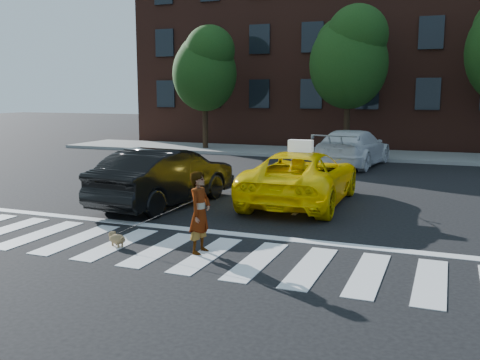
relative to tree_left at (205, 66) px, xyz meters
The scene contains 13 objects.
ground 18.90m from the tree_left, 67.71° to the right, with size 120.00×120.00×0.00m, color black.
crosswalk 18.90m from the tree_left, 67.71° to the right, with size 13.00×2.40×0.01m, color silver.
stop_line 17.47m from the tree_left, 65.65° to the right, with size 12.00×0.30×0.01m, color silver.
sidewalk_far 8.24m from the tree_left, ahead, with size 30.00×4.00×0.15m, color slate.
building 10.73m from the tree_left, 48.97° to the left, with size 26.00×10.00×12.00m, color #4A241A.
tree_left is the anchor object (origin of this frame).
tree_mid 7.51m from the tree_left, ahead, with size 3.69×3.69×7.10m.
taxi 14.78m from the tree_left, 54.21° to the right, with size 2.42×5.25×1.46m, color #FFD905.
black_sedan 14.59m from the tree_left, 69.42° to the right, with size 1.66×4.75×1.57m, color black.
white_suv 9.72m from the tree_left, 21.70° to the right, with size 2.15×5.29×1.53m, color silver.
woman 18.98m from the tree_left, 65.27° to the right, with size 0.58×0.38×1.58m, color #999999.
dog 18.67m from the tree_left, 70.59° to the right, with size 0.48×0.33×0.29m.
taxi_sign 14.74m from the tree_left, 54.67° to the right, with size 0.65×0.28×0.32m, color white.
Camera 1 is at (5.15, -8.84, 3.02)m, focal length 40.00 mm.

